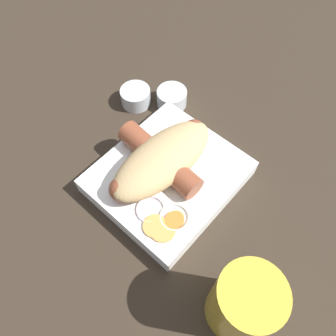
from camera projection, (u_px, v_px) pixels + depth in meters
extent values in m
plane|color=#33281E|center=(168.00, 182.00, 0.50)|extent=(3.00, 3.00, 0.00)
cube|color=white|center=(168.00, 177.00, 0.49)|extent=(0.20, 0.18, 0.03)
ellipsoid|color=tan|center=(162.00, 160.00, 0.46)|extent=(0.18, 0.09, 0.05)
cylinder|color=brown|center=(159.00, 158.00, 0.46)|extent=(0.04, 0.14, 0.03)
sphere|color=brown|center=(194.00, 131.00, 0.49)|extent=(0.03, 0.03, 0.03)
sphere|color=brown|center=(121.00, 189.00, 0.44)|extent=(0.03, 0.03, 0.03)
cylinder|color=orange|center=(175.00, 220.00, 0.43)|extent=(0.04, 0.04, 0.00)
cylinder|color=#F99E4C|center=(177.00, 218.00, 0.43)|extent=(0.03, 0.03, 0.00)
cylinder|color=#F99E4C|center=(163.00, 230.00, 0.42)|extent=(0.04, 0.04, 0.00)
cylinder|color=#F99E4C|center=(155.00, 226.00, 0.43)|extent=(0.04, 0.04, 0.00)
torus|color=silver|center=(174.00, 217.00, 0.43)|extent=(0.04, 0.04, 0.00)
torus|color=silver|center=(151.00, 209.00, 0.44)|extent=(0.04, 0.04, 0.00)
cylinder|color=silver|center=(172.00, 98.00, 0.57)|extent=(0.05, 0.05, 0.03)
cylinder|color=gold|center=(172.00, 101.00, 0.57)|extent=(0.04, 0.04, 0.01)
cylinder|color=silver|center=(136.00, 97.00, 0.57)|extent=(0.05, 0.05, 0.03)
cylinder|color=white|center=(136.00, 100.00, 0.58)|extent=(0.04, 0.04, 0.01)
cylinder|color=gold|center=(242.00, 303.00, 0.36)|extent=(0.07, 0.07, 0.12)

